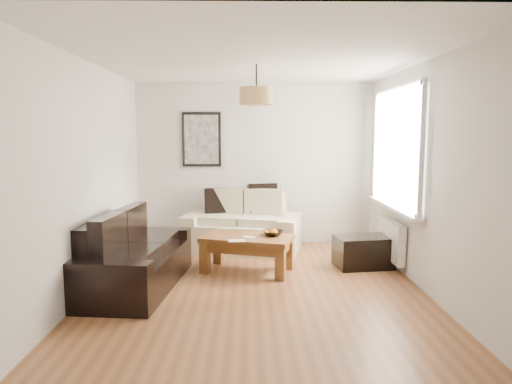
{
  "coord_description": "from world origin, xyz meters",
  "views": [
    {
      "loc": [
        -0.09,
        -5.23,
        1.78
      ],
      "look_at": [
        0.0,
        0.6,
        1.05
      ],
      "focal_mm": 32.32,
      "sensor_mm": 36.0,
      "label": 1
    }
  ],
  "objects_px": {
    "coffee_table": "(247,254)",
    "sofa_leather": "(135,253)",
    "loveseat_cream": "(242,222)",
    "ottoman": "(363,252)"
  },
  "relations": [
    {
      "from": "sofa_leather",
      "to": "ottoman",
      "type": "xyz_separation_m",
      "value": [
        2.88,
        0.76,
        -0.2
      ]
    },
    {
      "from": "loveseat_cream",
      "to": "ottoman",
      "type": "xyz_separation_m",
      "value": [
        1.64,
        -0.98,
        -0.22
      ]
    },
    {
      "from": "loveseat_cream",
      "to": "coffee_table",
      "type": "distance_m",
      "value": 1.17
    },
    {
      "from": "loveseat_cream",
      "to": "ottoman",
      "type": "bearing_deg",
      "value": -17.61
    },
    {
      "from": "sofa_leather",
      "to": "coffee_table",
      "type": "xyz_separation_m",
      "value": [
        1.32,
        0.59,
        -0.17
      ]
    },
    {
      "from": "coffee_table",
      "to": "loveseat_cream",
      "type": "bearing_deg",
      "value": 94.01
    },
    {
      "from": "coffee_table",
      "to": "sofa_leather",
      "type": "bearing_deg",
      "value": -155.83
    },
    {
      "from": "loveseat_cream",
      "to": "sofa_leather",
      "type": "relative_size",
      "value": 0.92
    },
    {
      "from": "sofa_leather",
      "to": "loveseat_cream",
      "type": "bearing_deg",
      "value": -29.76
    },
    {
      "from": "sofa_leather",
      "to": "coffee_table",
      "type": "height_order",
      "value": "sofa_leather"
    }
  ]
}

